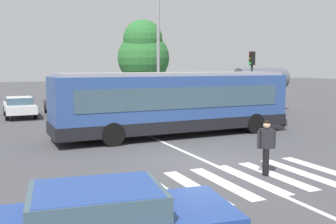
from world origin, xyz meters
TOP-DOWN VIEW (x-y plane):
  - ground_plane at (0.00, 0.00)m, footprint 160.00×160.00m
  - city_transit_bus at (1.36, 5.08)m, footprint 11.80×2.77m
  - pedestrian_crossing_street at (0.95, -2.32)m, footprint 0.56×0.37m
  - foreground_sedan at (-5.02, -5.52)m, footprint 4.70×2.41m
  - parked_car_white at (-5.10, 15.43)m, footprint 1.92×4.53m
  - parked_car_black at (-2.45, 15.68)m, footprint 2.00×4.57m
  - parked_car_champagne at (0.22, 15.36)m, footprint 2.05×4.59m
  - parked_car_silver at (3.01, 15.43)m, footprint 2.05×4.59m
  - traffic_light_far_corner at (9.08, 9.42)m, footprint 0.33×0.32m
  - bus_stop_shelter at (11.46, 11.47)m, footprint 4.13×1.54m
  - twin_arm_street_lamp at (3.25, 11.58)m, footprint 4.68×0.32m
  - background_tree_right at (5.95, 21.45)m, footprint 4.72×4.72m
  - crosswalk_painted_stripes at (-0.18, -2.45)m, footprint 7.04×3.32m
  - lane_center_line at (0.16, 2.00)m, footprint 0.16×24.00m

SIDE VIEW (x-z plane):
  - ground_plane at x=0.00m, z-range 0.00..0.00m
  - lane_center_line at x=0.16m, z-range 0.00..0.01m
  - crosswalk_painted_stripes at x=-0.18m, z-range 0.00..0.01m
  - foreground_sedan at x=-5.02m, z-range 0.09..1.44m
  - parked_car_white at x=-5.10m, z-range 0.09..1.44m
  - parked_car_black at x=-2.45m, z-range 0.09..1.44m
  - parked_car_champagne at x=0.22m, z-range 0.09..1.44m
  - parked_car_silver at x=3.01m, z-range 0.09..1.44m
  - pedestrian_crossing_street at x=0.95m, z-range 0.11..1.83m
  - city_transit_bus at x=1.36m, z-range 0.06..3.12m
  - bus_stop_shelter at x=11.46m, z-range 0.79..4.04m
  - traffic_light_far_corner at x=9.08m, z-range 0.76..5.09m
  - background_tree_right at x=5.95m, z-range 0.83..8.38m
  - twin_arm_street_lamp at x=3.25m, z-range 1.07..10.82m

